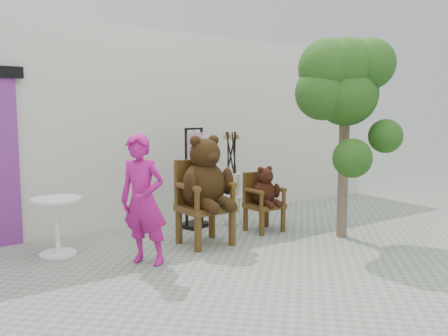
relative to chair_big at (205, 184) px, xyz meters
name	(u,v)px	position (x,y,z in m)	size (l,w,h in m)	color
ground_plane	(286,259)	(0.43, -1.12, -0.81)	(60.00, 60.00, 0.00)	gray
back_wall	(162,127)	(0.43, 1.98, 0.69)	(9.00, 1.00, 3.00)	beige
chair_big	(205,184)	(0.00, 0.00, 0.00)	(0.72, 0.76, 1.45)	#3D270D
chair_small	(264,193)	(1.10, 0.10, -0.25)	(0.49, 0.52, 0.96)	#3D270D
person	(144,201)	(-1.06, -0.38, -0.05)	(0.55, 0.36, 1.51)	#B2157E
cafe_table	(57,220)	(-1.74, 0.64, -0.37)	(0.60, 0.60, 0.70)	white
display_stand	(194,189)	(0.40, 0.90, -0.22)	(0.54, 0.47, 1.51)	black
stool_bucket	(231,184)	(0.91, 0.65, -0.17)	(0.32, 0.32, 1.45)	white
tree	(344,87)	(1.67, -0.86, 1.27)	(1.54, 1.43, 2.70)	brown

